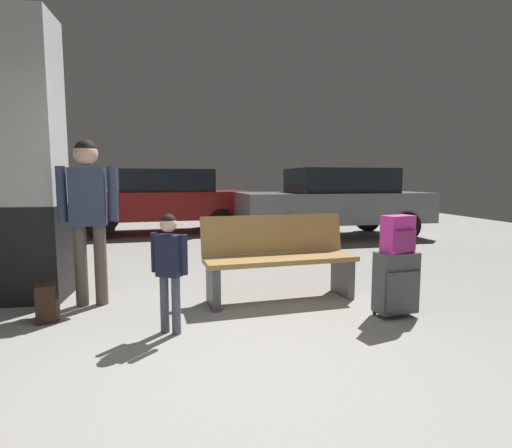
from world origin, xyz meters
name	(u,v)px	position (x,y,z in m)	size (l,w,h in m)	color
ground_plane	(214,261)	(0.00, 4.00, -0.05)	(18.00, 18.00, 0.10)	gray
structural_pillar	(31,162)	(-1.95, 2.05, 1.45)	(0.57, 0.57, 2.92)	black
bench	(279,258)	(0.58, 1.68, 0.44)	(1.65, 0.73, 0.89)	#9E7A42
suitcase	(396,283)	(1.54, 0.95, 0.32)	(0.40, 0.28, 0.60)	#4C4C51
backpack_bright	(398,234)	(1.54, 0.95, 0.77)	(0.31, 0.26, 0.34)	#D833A5
child	(169,260)	(-0.51, 0.86, 0.61)	(0.30, 0.25, 0.99)	#4C5160
adult	(88,204)	(-1.34, 1.75, 1.02)	(0.57, 0.23, 1.66)	brown
backpack_dark_floor	(47,302)	(-1.63, 1.35, 0.17)	(0.26, 0.31, 0.34)	black
parked_car_far	(163,199)	(-1.05, 7.39, 0.81)	(4.28, 2.18, 1.51)	maroon
parked_car_near	(334,201)	(2.76, 6.00, 0.81)	(4.22, 2.04, 1.51)	slate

